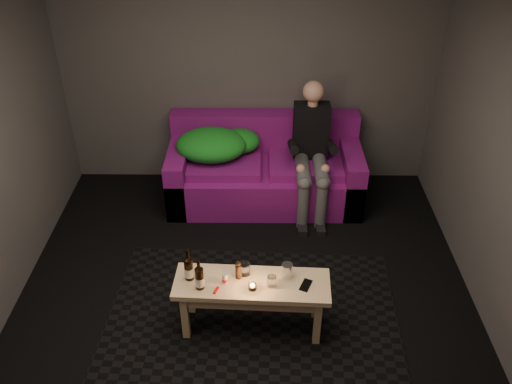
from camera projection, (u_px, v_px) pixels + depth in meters
floor at (244, 317)px, 4.58m from camera, size 4.50×4.50×0.00m
room at (243, 117)px, 4.05m from camera, size 4.50×4.50×4.50m
rug at (252, 321)px, 4.54m from camera, size 2.53×1.90×0.01m
sofa at (265, 171)px, 5.91m from camera, size 2.05×0.92×0.88m
green_blanket at (216, 144)px, 5.71m from camera, size 0.90×0.61×0.31m
person at (312, 148)px, 5.55m from camera, size 0.37×0.85×1.37m
coffee_table at (252, 290)px, 4.27m from camera, size 1.24×0.45×0.50m
beer_bottle_a at (189, 268)px, 4.20m from camera, size 0.07×0.07×0.29m
beer_bottle_b at (199, 278)px, 4.11m from camera, size 0.07×0.07×0.28m
salt_shaker at (225, 279)px, 4.19m from camera, size 0.05×0.05×0.09m
pepper_mill at (238, 272)px, 4.23m from camera, size 0.05×0.05×0.13m
tumbler_back at (245, 269)px, 4.27m from camera, size 0.11×0.11×0.10m
tealight at (253, 286)px, 4.15m from camera, size 0.07×0.07×0.05m
tumbler_front at (272, 281)px, 4.16m from camera, size 0.07×0.07×0.09m
steel_cup at (287, 270)px, 4.24m from camera, size 0.12×0.12×0.12m
smartphone at (306, 285)px, 4.19m from camera, size 0.12×0.15×0.01m
red_lighter at (216, 290)px, 4.14m from camera, size 0.05×0.08×0.01m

